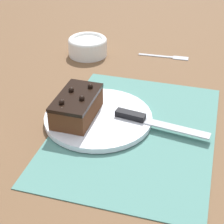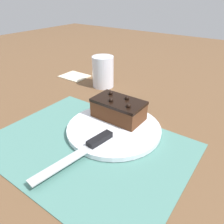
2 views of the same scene
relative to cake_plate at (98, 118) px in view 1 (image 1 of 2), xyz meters
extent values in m
plane|color=brown|center=(-0.02, -0.09, -0.01)|extent=(3.00, 3.00, 0.00)
cube|color=slate|center=(-0.02, -0.09, -0.01)|extent=(0.46, 0.34, 0.00)
cylinder|color=white|center=(0.00, 0.00, 0.00)|extent=(0.24, 0.24, 0.01)
cube|color=#512D19|center=(-0.01, 0.04, 0.03)|extent=(0.13, 0.08, 0.05)
cube|color=black|center=(-0.01, 0.04, 0.06)|extent=(0.14, 0.08, 0.01)
sphere|color=black|center=(-0.05, 0.06, 0.06)|extent=(0.01, 0.01, 0.01)
sphere|color=black|center=(-0.03, 0.03, 0.06)|extent=(0.01, 0.01, 0.01)
sphere|color=black|center=(0.00, 0.06, 0.06)|extent=(0.01, 0.01, 0.01)
sphere|color=black|center=(0.03, 0.03, 0.06)|extent=(0.01, 0.01, 0.01)
cube|color=black|center=(0.01, -0.07, 0.01)|extent=(0.03, 0.07, 0.01)
cube|color=#B7BABF|center=(0.00, -0.17, 0.01)|extent=(0.04, 0.14, 0.00)
cylinder|color=white|center=(0.33, 0.14, 0.01)|extent=(0.12, 0.12, 0.05)
torus|color=white|center=(0.33, 0.14, 0.04)|extent=(0.12, 0.12, 0.02)
cube|color=#B7BABF|center=(0.38, -0.06, -0.01)|extent=(0.02, 0.11, 0.01)
cube|color=#B7BABF|center=(0.38, -0.14, -0.01)|extent=(0.02, 0.05, 0.01)
camera|label=1|loc=(-0.66, -0.22, 0.47)|focal=60.00mm
camera|label=2|loc=(0.27, -0.38, 0.31)|focal=35.00mm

